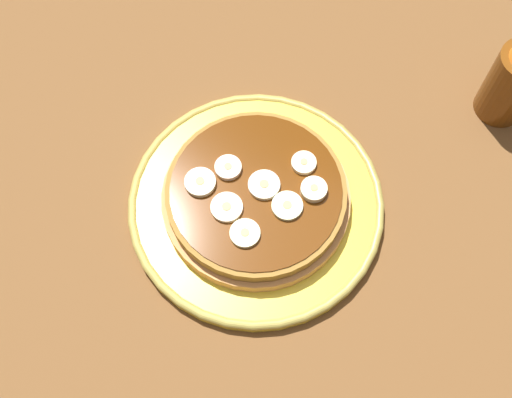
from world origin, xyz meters
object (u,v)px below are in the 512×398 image
object	(u,v)px
banana_slice_3	(228,168)
banana_slice_2	(246,234)
plate	(256,204)
banana_slice_6	(200,183)
banana_slice_5	(227,208)
banana_slice_7	(314,190)
pancake_stack	(256,193)
banana_slice_4	(287,206)
banana_slice_0	(264,185)
banana_slice_1	(304,163)

from	to	relation	value
banana_slice_3	banana_slice_2	bearing A→B (deg)	26.90
banana_slice_2	banana_slice_3	bearing A→B (deg)	-153.10
plate	banana_slice_6	distance (cm)	7.00
banana_slice_5	banana_slice_7	world-z (taller)	banana_slice_7
plate	banana_slice_6	xyz separation A→B (cm)	(0.59, -5.73, 3.98)
pancake_stack	banana_slice_6	distance (cm)	6.05
banana_slice_3	banana_slice_4	xyz separation A→B (cm)	(2.88, 6.83, -0.06)
banana_slice_0	banana_slice_5	world-z (taller)	same
plate	banana_slice_7	xyz separation A→B (cm)	(-1.11, 5.79, 4.08)
banana_slice_2	banana_slice_4	distance (cm)	5.13
banana_slice_0	banana_slice_1	world-z (taller)	same
banana_slice_2	banana_slice_6	bearing A→B (deg)	-127.45
banana_slice_6	plate	bearing A→B (deg)	95.83
banana_slice_2	banana_slice_6	xyz separation A→B (cm)	(-4.44, -5.80, 0.07)
banana_slice_1	banana_slice_4	size ratio (longest dim) A/B	0.83
plate	banana_slice_0	distance (cm)	4.04
banana_slice_0	banana_slice_7	world-z (taller)	banana_slice_7
banana_slice_0	banana_slice_3	world-z (taller)	same
plate	banana_slice_1	distance (cm)	6.99
banana_slice_0	pancake_stack	bearing A→B (deg)	-73.04
plate	banana_slice_1	world-z (taller)	banana_slice_1
banana_slice_0	banana_slice_3	size ratio (longest dim) A/B	1.18
pancake_stack	plate	bearing A→B (deg)	11.48
pancake_stack	banana_slice_3	bearing A→B (deg)	-112.45
banana_slice_1	banana_slice_4	xyz separation A→B (cm)	(5.15, -0.72, -0.03)
plate	banana_slice_2	xyz separation A→B (cm)	(5.03, 0.07, 3.91)
plate	banana_slice_3	xyz separation A→B (cm)	(-1.67, -3.33, 3.98)
plate	banana_slice_3	size ratio (longest dim) A/B	9.79
banana_slice_1	banana_slice_6	world-z (taller)	same
banana_slice_4	pancake_stack	bearing A→B (deg)	-113.28
pancake_stack	banana_slice_7	xyz separation A→B (cm)	(-0.78, 5.85, 2.00)
plate	banana_slice_0	world-z (taller)	banana_slice_0
banana_slice_5	banana_slice_6	xyz separation A→B (cm)	(-2.11, -3.30, 0.07)
banana_slice_0	banana_slice_5	size ratio (longest dim) A/B	1.01
banana_slice_3	banana_slice_6	xyz separation A→B (cm)	(2.26, -2.40, -0.00)
banana_slice_3	banana_slice_7	world-z (taller)	banana_slice_7
plate	banana_slice_2	size ratio (longest dim) A/B	8.98
banana_slice_5	banana_slice_7	bearing A→B (deg)	114.83
plate	banana_slice_5	world-z (taller)	banana_slice_5
plate	banana_slice_0	bearing A→B (deg)	127.98
banana_slice_4	banana_slice_6	world-z (taller)	banana_slice_6
banana_slice_0	banana_slice_5	bearing A→B (deg)	-44.07
banana_slice_4	banana_slice_5	world-z (taller)	same
banana_slice_1	banana_slice_7	xyz separation A→B (cm)	(2.83, 1.57, 0.13)
pancake_stack	banana_slice_0	bearing A→B (deg)	106.96
banana_slice_4	banana_slice_7	world-z (taller)	banana_slice_7
banana_slice_3	banana_slice_0	bearing A→B (deg)	74.68
banana_slice_5	banana_slice_6	distance (cm)	3.92
pancake_stack	banana_slice_4	size ratio (longest dim) A/B	6.28
banana_slice_5	banana_slice_7	xyz separation A→B (cm)	(-3.80, 8.22, 0.16)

